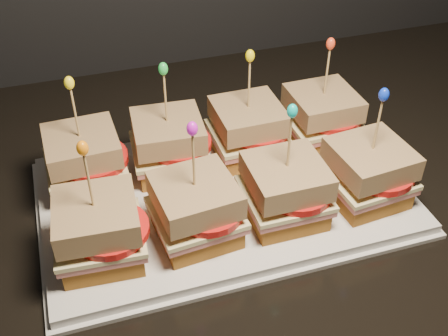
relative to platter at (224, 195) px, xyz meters
name	(u,v)px	position (x,y,z in m)	size (l,w,h in m)	color
platter	(224,195)	(0.00, 0.00, 0.00)	(0.47, 0.29, 0.02)	silver
platter_rim	(224,199)	(0.00, 0.00, -0.01)	(0.48, 0.30, 0.01)	silver
sandwich_0_bread_bot	(88,177)	(-0.17, 0.07, 0.02)	(0.09, 0.09, 0.02)	brown
sandwich_0_ham	(86,167)	(-0.17, 0.07, 0.04)	(0.10, 0.09, 0.01)	#B5524D
sandwich_0_cheese	(85,163)	(-0.17, 0.07, 0.04)	(0.10, 0.09, 0.01)	beige
sandwich_0_tomato	(94,159)	(-0.16, 0.06, 0.05)	(0.09, 0.09, 0.01)	red
sandwich_0_bread_top	(81,146)	(-0.17, 0.07, 0.07)	(0.09, 0.09, 0.03)	brown
sandwich_0_pick	(76,115)	(-0.17, 0.07, 0.12)	(0.00, 0.00, 0.09)	tan
sandwich_0_frill	(69,83)	(-0.17, 0.07, 0.16)	(0.01, 0.01, 0.02)	yellow
sandwich_1_bread_bot	(170,161)	(-0.06, 0.07, 0.02)	(0.09, 0.09, 0.02)	brown
sandwich_1_ham	(169,151)	(-0.06, 0.07, 0.04)	(0.10, 0.09, 0.01)	#B5524D
sandwich_1_cheese	(169,147)	(-0.06, 0.07, 0.04)	(0.10, 0.09, 0.01)	beige
sandwich_1_tomato	(179,144)	(-0.04, 0.06, 0.05)	(0.09, 0.09, 0.01)	red
sandwich_1_bread_top	(168,130)	(-0.06, 0.07, 0.07)	(0.09, 0.09, 0.03)	brown
sandwich_1_pick	(166,101)	(-0.06, 0.07, 0.12)	(0.00, 0.00, 0.09)	tan
sandwich_1_frill	(163,69)	(-0.06, 0.07, 0.16)	(0.01, 0.01, 0.02)	green
sandwich_2_bread_bot	(247,146)	(0.06, 0.07, 0.02)	(0.09, 0.09, 0.02)	brown
sandwich_2_ham	(247,137)	(0.06, 0.07, 0.04)	(0.10, 0.09, 0.01)	#B5524D
sandwich_2_cheese	(248,133)	(0.06, 0.07, 0.04)	(0.10, 0.09, 0.01)	beige
sandwich_2_tomato	(257,129)	(0.07, 0.06, 0.05)	(0.09, 0.09, 0.01)	red
sandwich_2_bread_top	(248,116)	(0.06, 0.07, 0.07)	(0.09, 0.09, 0.03)	brown
sandwich_2_pick	(249,87)	(0.06, 0.07, 0.12)	(0.00, 0.00, 0.09)	tan
sandwich_2_frill	(250,56)	(0.06, 0.07, 0.16)	(0.01, 0.01, 0.02)	yellow
sandwich_3_bread_bot	(319,133)	(0.17, 0.07, 0.02)	(0.09, 0.09, 0.02)	brown
sandwich_3_ham	(320,123)	(0.17, 0.07, 0.04)	(0.10, 0.09, 0.01)	#B5524D
sandwich_3_cheese	(321,119)	(0.17, 0.07, 0.04)	(0.10, 0.09, 0.01)	beige
sandwich_3_tomato	(331,116)	(0.18, 0.06, 0.05)	(0.09, 0.09, 0.01)	red
sandwich_3_bread_top	(323,103)	(0.17, 0.07, 0.07)	(0.09, 0.09, 0.03)	brown
sandwich_3_pick	(327,74)	(0.17, 0.07, 0.12)	(0.00, 0.00, 0.09)	tan
sandwich_3_frill	(331,44)	(0.17, 0.07, 0.16)	(0.01, 0.01, 0.02)	red
sandwich_4_bread_bot	(102,248)	(-0.17, -0.07, 0.02)	(0.09, 0.09, 0.02)	brown
sandwich_4_ham	(100,238)	(-0.17, -0.07, 0.04)	(0.10, 0.09, 0.01)	#B5524D
sandwich_4_cheese	(99,233)	(-0.17, -0.07, 0.04)	(0.10, 0.09, 0.01)	beige
sandwich_4_tomato	(110,230)	(-0.16, -0.07, 0.05)	(0.09, 0.09, 0.01)	red
sandwich_4_bread_top	(96,215)	(-0.17, -0.07, 0.07)	(0.09, 0.09, 0.03)	brown
sandwich_4_pick	(89,183)	(-0.17, -0.07, 0.12)	(0.00, 0.00, 0.09)	tan
sandwich_4_frill	(82,148)	(-0.17, -0.07, 0.16)	(0.01, 0.01, 0.02)	orange
sandwich_5_bread_bot	(196,227)	(-0.06, -0.07, 0.02)	(0.09, 0.09, 0.02)	brown
sandwich_5_ham	(196,217)	(-0.06, -0.07, 0.04)	(0.10, 0.09, 0.01)	#B5524D
sandwich_5_cheese	(196,213)	(-0.06, -0.07, 0.04)	(0.10, 0.09, 0.01)	beige
sandwich_5_tomato	(207,209)	(-0.04, -0.07, 0.05)	(0.09, 0.09, 0.01)	red
sandwich_5_bread_top	(195,195)	(-0.06, -0.07, 0.07)	(0.09, 0.09, 0.03)	brown
sandwich_5_pick	(194,163)	(-0.06, -0.07, 0.12)	(0.00, 0.00, 0.09)	tan
sandwich_5_frill	(192,129)	(-0.06, -0.07, 0.16)	(0.01, 0.01, 0.02)	#CE19D3
sandwich_6_bread_bot	(284,208)	(0.06, -0.07, 0.02)	(0.09, 0.09, 0.02)	brown
sandwich_6_ham	(284,198)	(0.06, -0.07, 0.04)	(0.10, 0.09, 0.01)	#B5524D
sandwich_6_cheese	(285,193)	(0.06, -0.07, 0.04)	(0.10, 0.09, 0.01)	beige
sandwich_6_tomato	(297,190)	(0.07, -0.07, 0.05)	(0.09, 0.09, 0.01)	red
sandwich_6_bread_top	(286,176)	(0.06, -0.07, 0.07)	(0.09, 0.09, 0.03)	brown
sandwich_6_pick	(289,145)	(0.06, -0.07, 0.12)	(0.00, 0.00, 0.09)	tan
sandwich_6_frill	(292,111)	(0.06, -0.07, 0.16)	(0.01, 0.01, 0.02)	#08B6AB
sandwich_7_bread_bot	(364,190)	(0.17, -0.07, 0.02)	(0.09, 0.09, 0.02)	brown
sandwich_7_ham	(366,180)	(0.17, -0.07, 0.04)	(0.10, 0.09, 0.01)	#B5524D
sandwich_7_cheese	(367,176)	(0.17, -0.07, 0.04)	(0.10, 0.09, 0.01)	beige
sandwich_7_tomato	(379,172)	(0.18, -0.07, 0.05)	(0.09, 0.09, 0.01)	red
sandwich_7_bread_top	(371,158)	(0.17, -0.07, 0.07)	(0.09, 0.09, 0.03)	brown
sandwich_7_pick	(377,128)	(0.17, -0.07, 0.12)	(0.00, 0.00, 0.09)	tan
sandwich_7_frill	(384,95)	(0.17, -0.07, 0.16)	(0.01, 0.01, 0.02)	#0F31D0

